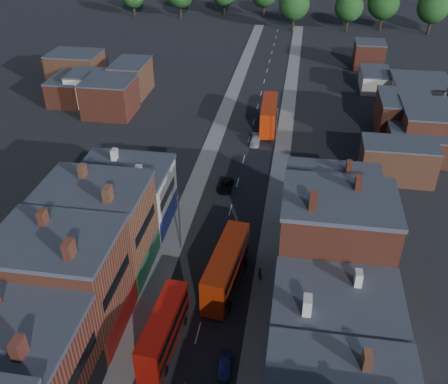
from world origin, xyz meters
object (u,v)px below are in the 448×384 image
(car_2, at_px, (226,185))
(bus_0, at_px, (164,330))
(bus_1, at_px, (226,267))
(car_1, at_px, (225,365))
(bus_2, at_px, (269,115))
(car_3, at_px, (255,141))
(ped_3, at_px, (260,273))

(car_2, bearing_deg, bus_0, -91.45)
(bus_1, relative_size, car_1, 3.60)
(bus_2, xyz_separation_m, car_3, (-1.85, -7.13, -2.24))
(car_3, bearing_deg, bus_0, -96.73)
(car_1, bearing_deg, bus_0, 160.55)
(bus_0, xyz_separation_m, car_3, (4.38, 48.59, -1.82))
(bus_0, xyz_separation_m, ped_3, (8.87, 11.78, -1.44))
(bus_0, xyz_separation_m, bus_2, (6.23, 55.71, 0.42))
(bus_0, bearing_deg, bus_2, 87.13)
(car_1, height_order, car_3, car_3)
(bus_2, height_order, car_2, bus_2)
(car_1, distance_m, ped_3, 13.81)
(car_3, relative_size, ped_3, 2.46)
(ped_3, bearing_deg, bus_0, 119.20)
(bus_1, bearing_deg, car_2, 105.62)
(ped_3, bearing_deg, car_3, -16.87)
(bus_2, relative_size, car_3, 2.84)
(car_2, bearing_deg, bus_1, -79.74)
(bus_1, height_order, car_3, bus_1)
(bus_2, distance_m, car_2, 24.28)
(car_3, height_order, ped_3, ped_3)
(bus_1, bearing_deg, car_3, 97.33)
(bus_0, distance_m, car_1, 7.19)
(bus_1, height_order, car_2, bus_1)
(bus_0, distance_m, bus_2, 56.06)
(bus_1, distance_m, car_3, 38.44)
(bus_2, xyz_separation_m, car_2, (-4.79, -23.70, -2.24))
(ped_3, bearing_deg, car_1, 147.08)
(bus_2, distance_m, car_3, 7.70)
(bus_1, bearing_deg, bus_0, -109.36)
(car_1, xyz_separation_m, car_2, (-5.25, 33.87, 0.06))
(bus_2, bearing_deg, car_1, -91.32)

